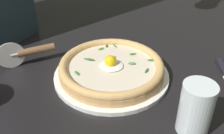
% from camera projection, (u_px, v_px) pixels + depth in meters
% --- Properties ---
extents(ground_plane, '(2.40, 2.40, 0.03)m').
position_uv_depth(ground_plane, '(117.00, 83.00, 0.77)').
color(ground_plane, black).
rests_on(ground_plane, ground).
extents(pizza_plate, '(0.32, 0.32, 0.01)m').
position_uv_depth(pizza_plate, '(112.00, 75.00, 0.77)').
color(pizza_plate, white).
rests_on(pizza_plate, ground).
extents(pizza, '(0.29, 0.29, 0.06)m').
position_uv_depth(pizza, '(112.00, 67.00, 0.76)').
color(pizza, tan).
rests_on(pizza, pizza_plate).
extents(pizza_cutter, '(0.10, 0.15, 0.08)m').
position_uv_depth(pizza_cutter, '(29.00, 52.00, 0.81)').
color(pizza_cutter, silver).
rests_on(pizza_cutter, ground).
extents(drinking_glass, '(0.07, 0.07, 0.12)m').
position_uv_depth(drinking_glass, '(195.00, 112.00, 0.58)').
color(drinking_glass, silver).
rests_on(drinking_glass, ground).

